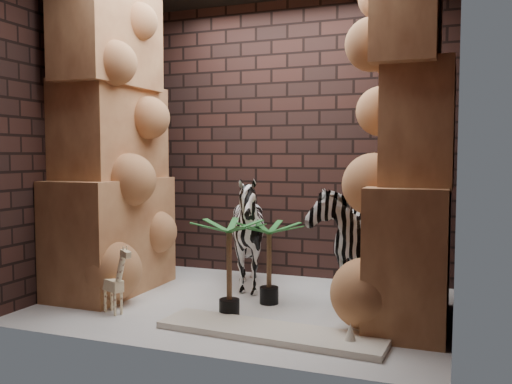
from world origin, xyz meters
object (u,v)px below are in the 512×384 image
at_px(zebra_left, 248,239).
at_px(palm_front, 269,263).
at_px(palm_back, 229,268).
at_px(surfboard, 270,332).
at_px(zebra_right, 343,231).
at_px(giraffe_toy, 113,277).

bearing_deg(zebra_left, palm_front, -26.03).
distance_m(palm_front, palm_back, 0.53).
height_order(zebra_left, palm_front, zebra_left).
bearing_deg(surfboard, zebra_right, 80.19).
distance_m(zebra_left, palm_front, 0.52).
distance_m(zebra_right, zebra_left, 0.93).
bearing_deg(zebra_right, zebra_left, 175.12).
distance_m(giraffe_toy, surfboard, 1.45).
distance_m(zebra_left, giraffe_toy, 1.37).
distance_m(zebra_right, giraffe_toy, 2.09).
height_order(giraffe_toy, surfboard, giraffe_toy).
relative_size(palm_back, surfboard, 0.47).
bearing_deg(zebra_right, surfboard, -111.31).
distance_m(giraffe_toy, palm_front, 1.36).
relative_size(zebra_left, giraffe_toy, 1.84).
height_order(palm_back, surfboard, palm_back).
bearing_deg(zebra_left, giraffe_toy, -104.90).
relative_size(zebra_right, zebra_left, 1.12).
relative_size(zebra_right, surfboard, 0.73).
bearing_deg(zebra_right, palm_back, -137.35).
xyz_separation_m(giraffe_toy, palm_back, (0.96, 0.24, 0.10)).
height_order(zebra_right, zebra_left, zebra_right).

